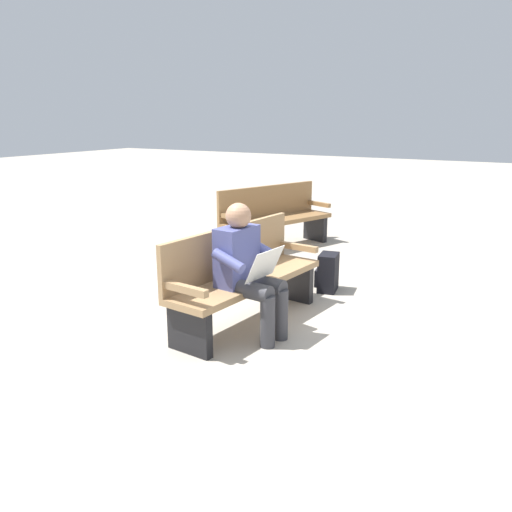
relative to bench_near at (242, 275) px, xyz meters
name	(u,v)px	position (x,y,z in m)	size (l,w,h in m)	color
ground_plane	(248,323)	(0.01, 0.07, -0.46)	(40.00, 40.00, 0.00)	#A89E8E
bench_near	(242,275)	(0.00, 0.00, 0.00)	(1.84, 0.68, 0.90)	#9E7A51
person_seated	(247,267)	(0.25, 0.21, 0.17)	(0.60, 0.60, 1.18)	#474C84
backpack	(328,273)	(-1.25, 0.36, -0.25)	(0.32, 0.27, 0.42)	black
bench_far	(274,217)	(-2.72, -1.09, 0.00)	(1.85, 1.08, 0.90)	olive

